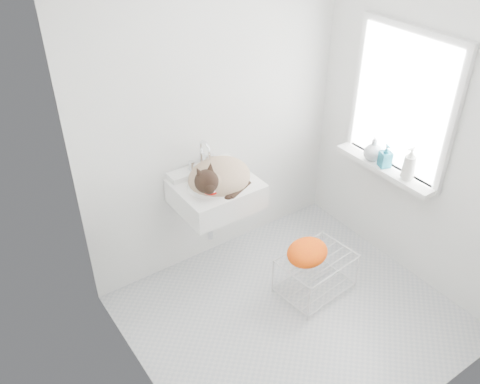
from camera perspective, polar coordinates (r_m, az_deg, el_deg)
floor at (r=3.89m, az=5.91°, el=-13.69°), size 2.20×2.00×0.02m
back_wall at (r=3.79m, az=-2.77°, el=8.76°), size 2.20×0.02×2.50m
right_wall at (r=3.83m, az=19.88°, el=7.01°), size 0.02×2.00×2.50m
left_wall at (r=2.60m, az=-11.49°, el=-5.14°), size 0.02×2.00×2.50m
window_glass at (r=3.88m, az=17.73°, el=9.45°), size 0.01×0.80×1.00m
window_frame at (r=3.87m, az=17.58°, el=9.40°), size 0.04×0.90×1.10m
windowsill at (r=4.06m, az=15.80°, el=2.57°), size 0.16×0.88×0.04m
sink at (r=3.71m, az=-2.75°, el=1.07°), size 0.59×0.51×0.24m
faucet at (r=3.77m, az=-4.28°, el=4.09°), size 0.21×0.15×0.21m
cat at (r=3.68m, az=-2.47°, el=1.54°), size 0.53×0.45×0.31m
wire_rack at (r=4.00m, az=8.40°, el=-9.11°), size 0.57×0.43×0.32m
towel at (r=3.84m, az=7.48°, el=-7.16°), size 0.39×0.32×0.14m
bottle_a at (r=3.94m, az=18.05°, el=1.41°), size 0.09×0.09×0.22m
bottle_b at (r=4.05m, az=15.73°, el=2.78°), size 0.11×0.11×0.18m
bottle_c at (r=4.11m, az=14.47°, el=3.53°), size 0.20×0.20×0.18m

